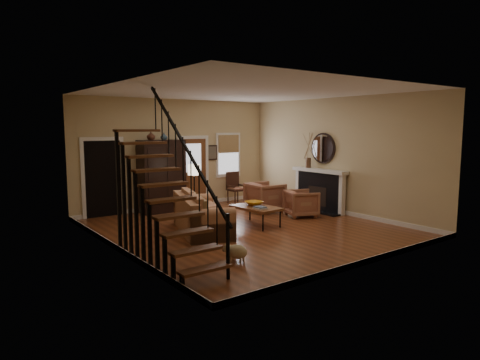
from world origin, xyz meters
TOP-DOWN VIEW (x-y plane):
  - room at (-0.41, 1.76)m, footprint 7.00×7.33m
  - staircase at (-2.78, -1.30)m, footprint 0.94×2.80m
  - fireplace at (3.13, 0.50)m, footprint 0.33×1.95m
  - armoire at (-0.70, 3.15)m, footprint 1.30×0.60m
  - vase_a at (-1.05, 3.05)m, footprint 0.24×0.24m
  - vase_b at (-0.65, 3.05)m, footprint 0.20×0.20m
  - sofa at (-1.05, 0.35)m, footprint 1.68×2.49m
  - coffee_table at (0.40, 0.12)m, footprint 0.84×1.33m
  - bowl at (0.45, 0.27)m, footprint 0.43×0.43m
  - books at (0.28, -0.18)m, footprint 0.23×0.32m
  - armchair_left at (2.08, 0.22)m, footprint 1.05×1.03m
  - armchair_right at (1.73, 1.36)m, footprint 1.00×0.98m
  - floor_lamp at (-0.40, 1.80)m, footprint 0.42×0.42m
  - side_chair at (1.85, 2.95)m, footprint 0.54×0.54m
  - dog at (-1.70, -1.94)m, footprint 0.42×0.52m

SIDE VIEW (x-z plane):
  - dog at x=-1.70m, z-range 0.00..0.33m
  - coffee_table at x=0.40m, z-range 0.00..0.49m
  - armchair_left at x=2.08m, z-range 0.00..0.74m
  - sofa at x=-1.05m, z-range 0.00..0.86m
  - armchair_right at x=1.73m, z-range 0.00..0.86m
  - side_chair at x=1.85m, z-range 0.00..1.02m
  - books at x=0.28m, z-range 0.49..0.55m
  - bowl at x=0.45m, z-range 0.49..0.59m
  - floor_lamp at x=-0.40m, z-range 0.00..1.46m
  - fireplace at x=3.13m, z-range -0.41..1.89m
  - armoire at x=-0.70m, z-range 0.00..2.10m
  - room at x=-0.41m, z-range -0.14..3.16m
  - staircase at x=-2.78m, z-range 0.00..3.20m
  - vase_b at x=-0.65m, z-range 2.10..2.31m
  - vase_a at x=-1.05m, z-range 2.10..2.35m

